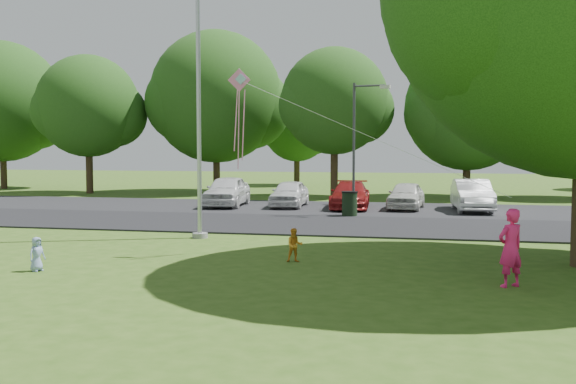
% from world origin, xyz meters
% --- Properties ---
extents(ground, '(120.00, 120.00, 0.00)m').
position_xyz_m(ground, '(0.00, 0.00, 0.00)').
color(ground, '#305215').
rests_on(ground, ground).
extents(park_road, '(60.00, 6.00, 0.06)m').
position_xyz_m(park_road, '(0.00, 9.00, 0.03)').
color(park_road, black).
rests_on(park_road, ground).
extents(parking_strip, '(42.00, 7.00, 0.06)m').
position_xyz_m(parking_strip, '(0.00, 15.50, 0.03)').
color(parking_strip, black).
rests_on(parking_strip, ground).
extents(flagpole, '(0.50, 0.50, 10.00)m').
position_xyz_m(flagpole, '(-3.50, 5.00, 4.17)').
color(flagpole, '#B7BABF').
rests_on(flagpole, ground).
extents(street_lamp, '(1.58, 0.37, 5.63)m').
position_xyz_m(street_lamp, '(0.87, 12.65, 3.38)').
color(street_lamp, '#3F3F44').
rests_on(street_lamp, ground).
extents(trash_can, '(0.68, 0.68, 1.08)m').
position_xyz_m(trash_can, '(0.54, 12.15, 0.55)').
color(trash_can, black).
rests_on(trash_can, ground).
extents(tree_row, '(64.35, 11.94, 10.88)m').
position_xyz_m(tree_row, '(1.59, 24.23, 5.71)').
color(tree_row, '#332316').
rests_on(tree_row, ground).
extents(horizon_trees, '(77.46, 7.20, 7.02)m').
position_xyz_m(horizon_trees, '(4.06, 33.88, 4.30)').
color(horizon_trees, '#332316').
rests_on(horizon_trees, ground).
extents(parked_cars, '(13.45, 4.51, 1.48)m').
position_xyz_m(parked_cars, '(-0.27, 15.46, 0.74)').
color(parked_cars, silver).
rests_on(parked_cars, ground).
extents(woman, '(0.72, 0.67, 1.66)m').
position_xyz_m(woman, '(5.33, -0.60, 0.83)').
color(woman, '#FF2173').
rests_on(woman, ground).
extents(child_yellow, '(0.50, 0.44, 0.86)m').
position_xyz_m(child_yellow, '(0.35, 1.36, 0.43)').
color(child_yellow, orange).
rests_on(child_yellow, ground).
extents(child_blue, '(0.39, 0.47, 0.81)m').
position_xyz_m(child_blue, '(-5.37, -1.09, 0.41)').
color(child_blue, '#859CCC').
rests_on(child_blue, ground).
extents(kite, '(7.00, 3.09, 3.17)m').
position_xyz_m(kite, '(-1.17, 2.14, 4.24)').
color(kite, pink).
rests_on(kite, ground).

